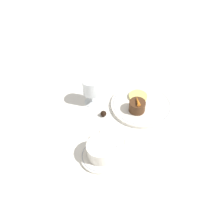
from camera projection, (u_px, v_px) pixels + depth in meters
name	position (u px, v px, depth m)	size (l,w,h in m)	color
ground_plane	(133.00, 105.00, 0.89)	(3.00, 3.00, 0.00)	white
dinner_plate	(141.00, 105.00, 0.88)	(0.25, 0.25, 0.01)	white
saucer	(101.00, 155.00, 0.72)	(0.13, 0.13, 0.01)	white
coffee_cup	(101.00, 149.00, 0.70)	(0.12, 0.09, 0.05)	white
spoon	(100.00, 144.00, 0.74)	(0.03, 0.11, 0.00)	silver
wine_glass	(91.00, 88.00, 0.85)	(0.07, 0.07, 0.11)	silver
fork	(145.00, 142.00, 0.76)	(0.04, 0.18, 0.01)	silver
dessert_cake	(137.00, 106.00, 0.84)	(0.06, 0.06, 0.04)	#4C2D19
carrot_garnish	(138.00, 101.00, 0.82)	(0.05, 0.01, 0.01)	orange
pineapple_slice	(138.00, 96.00, 0.90)	(0.08, 0.08, 0.01)	#EFE075
chocolate_truffle	(103.00, 114.00, 0.84)	(0.02, 0.02, 0.02)	black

